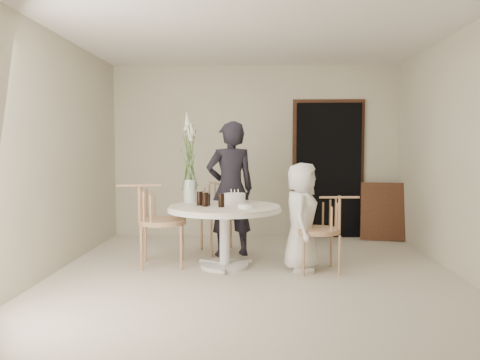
{
  "coord_description": "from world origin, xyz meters",
  "views": [
    {
      "loc": [
        0.02,
        -5.18,
        1.41
      ],
      "look_at": [
        -0.17,
        0.3,
        1.03
      ],
      "focal_mm": 35.0,
      "sensor_mm": 36.0,
      "label": 1
    }
  ],
  "objects_px": {
    "flower_vase": "(190,162)",
    "chair_far": "(218,206)",
    "chair_right": "(329,222)",
    "girl": "(230,189)",
    "table": "(225,215)",
    "boy": "(302,217)",
    "birthday_cake": "(234,199)",
    "chair_left": "(151,213)"
  },
  "relations": [
    {
      "from": "flower_vase",
      "to": "girl",
      "type": "bearing_deg",
      "value": 31.1
    },
    {
      "from": "boy",
      "to": "flower_vase",
      "type": "height_order",
      "value": "flower_vase"
    },
    {
      "from": "table",
      "to": "birthday_cake",
      "type": "distance_m",
      "value": 0.27
    },
    {
      "from": "chair_left",
      "to": "flower_vase",
      "type": "relative_size",
      "value": 0.87
    },
    {
      "from": "chair_far",
      "to": "boy",
      "type": "height_order",
      "value": "boy"
    },
    {
      "from": "girl",
      "to": "boy",
      "type": "bearing_deg",
      "value": 123.16
    },
    {
      "from": "chair_left",
      "to": "flower_vase",
      "type": "xyz_separation_m",
      "value": [
        0.43,
        0.28,
        0.59
      ]
    },
    {
      "from": "chair_right",
      "to": "chair_far",
      "type": "bearing_deg",
      "value": -132.53
    },
    {
      "from": "table",
      "to": "chair_left",
      "type": "relative_size",
      "value": 1.35
    },
    {
      "from": "table",
      "to": "boy",
      "type": "bearing_deg",
      "value": -6.22
    },
    {
      "from": "chair_left",
      "to": "boy",
      "type": "height_order",
      "value": "boy"
    },
    {
      "from": "table",
      "to": "chair_far",
      "type": "bearing_deg",
      "value": 99.31
    },
    {
      "from": "girl",
      "to": "chair_left",
      "type": "bearing_deg",
      "value": 14.61
    },
    {
      "from": "chair_far",
      "to": "boy",
      "type": "bearing_deg",
      "value": -67.96
    },
    {
      "from": "boy",
      "to": "birthday_cake",
      "type": "relative_size",
      "value": 4.69
    },
    {
      "from": "flower_vase",
      "to": "chair_far",
      "type": "bearing_deg",
      "value": 63.48
    },
    {
      "from": "table",
      "to": "girl",
      "type": "distance_m",
      "value": 0.66
    },
    {
      "from": "table",
      "to": "boy",
      "type": "height_order",
      "value": "boy"
    },
    {
      "from": "flower_vase",
      "to": "birthday_cake",
      "type": "bearing_deg",
      "value": -13.25
    },
    {
      "from": "chair_right",
      "to": "boy",
      "type": "bearing_deg",
      "value": -102.63
    },
    {
      "from": "girl",
      "to": "birthday_cake",
      "type": "bearing_deg",
      "value": 82.21
    },
    {
      "from": "chair_left",
      "to": "birthday_cake",
      "type": "bearing_deg",
      "value": -89.27
    },
    {
      "from": "table",
      "to": "boy",
      "type": "xyz_separation_m",
      "value": [
        0.89,
        -0.1,
        0.0
      ]
    },
    {
      "from": "birthday_cake",
      "to": "flower_vase",
      "type": "bearing_deg",
      "value": 166.75
    },
    {
      "from": "chair_far",
      "to": "girl",
      "type": "relative_size",
      "value": 0.54
    },
    {
      "from": "chair_far",
      "to": "chair_left",
      "type": "height_order",
      "value": "chair_left"
    },
    {
      "from": "chair_far",
      "to": "chair_right",
      "type": "xyz_separation_m",
      "value": [
        1.34,
        -1.06,
        -0.04
      ]
    },
    {
      "from": "table",
      "to": "chair_far",
      "type": "relative_size",
      "value": 1.43
    },
    {
      "from": "chair_left",
      "to": "boy",
      "type": "relative_size",
      "value": 0.8
    },
    {
      "from": "birthday_cake",
      "to": "flower_vase",
      "type": "distance_m",
      "value": 0.72
    },
    {
      "from": "chair_far",
      "to": "birthday_cake",
      "type": "bearing_deg",
      "value": -94.46
    },
    {
      "from": "chair_far",
      "to": "flower_vase",
      "type": "xyz_separation_m",
      "value": [
        -0.3,
        -0.61,
        0.63
      ]
    },
    {
      "from": "table",
      "to": "boy",
      "type": "relative_size",
      "value": 1.08
    },
    {
      "from": "chair_far",
      "to": "girl",
      "type": "bearing_deg",
      "value": -83.14
    },
    {
      "from": "chair_left",
      "to": "girl",
      "type": "height_order",
      "value": "girl"
    },
    {
      "from": "table",
      "to": "chair_far",
      "type": "distance_m",
      "value": 0.93
    },
    {
      "from": "chair_right",
      "to": "girl",
      "type": "distance_m",
      "value": 1.41
    },
    {
      "from": "chair_far",
      "to": "table",
      "type": "bearing_deg",
      "value": -104.32
    },
    {
      "from": "chair_right",
      "to": "boy",
      "type": "relative_size",
      "value": 0.7
    },
    {
      "from": "chair_left",
      "to": "chair_far",
      "type": "bearing_deg",
      "value": -47.23
    },
    {
      "from": "girl",
      "to": "birthday_cake",
      "type": "distance_m",
      "value": 0.44
    },
    {
      "from": "chair_far",
      "to": "girl",
      "type": "distance_m",
      "value": 0.45
    }
  ]
}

